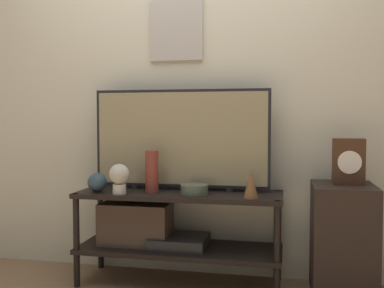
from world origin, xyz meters
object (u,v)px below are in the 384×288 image
object	(u,v)px
vase_wide_bowl	(194,189)
decorative_bust	(119,177)
vase_slim_bronze	(251,183)
mantel_clock	(348,162)
vase_round_glass	(97,182)
vase_tall_ceramic	(152,171)
television	(181,138)

from	to	relation	value
vase_wide_bowl	decorative_bust	size ratio (longest dim) A/B	0.91
vase_slim_bronze	mantel_clock	size ratio (longest dim) A/B	0.64
vase_round_glass	vase_slim_bronze	bearing A→B (deg)	-1.82
vase_tall_ceramic	mantel_clock	world-z (taller)	mantel_clock
vase_wide_bowl	mantel_clock	world-z (taller)	mantel_clock
vase_tall_ceramic	television	bearing A→B (deg)	39.68
vase_round_glass	decorative_bust	world-z (taller)	decorative_bust
vase_tall_ceramic	decorative_bust	bearing A→B (deg)	-147.00
vase_slim_bronze	vase_round_glass	size ratio (longest dim) A/B	1.42
television	decorative_bust	world-z (taller)	television
vase_slim_bronze	vase_wide_bowl	xyz separation A→B (m)	(-0.35, 0.06, -0.06)
vase_tall_ceramic	decorative_bust	distance (m)	0.21
vase_slim_bronze	mantel_clock	world-z (taller)	mantel_clock
vase_slim_bronze	vase_round_glass	xyz separation A→B (m)	(-0.99, 0.03, -0.03)
vase_tall_ceramic	mantel_clock	xyz separation A→B (m)	(1.21, 0.05, 0.08)
mantel_clock	television	bearing A→B (deg)	175.51
television	mantel_clock	xyz separation A→B (m)	(1.05, -0.08, -0.13)
vase_slim_bronze	television	bearing A→B (deg)	153.96
vase_tall_ceramic	vase_round_glass	world-z (taller)	vase_tall_ceramic
television	decorative_bust	bearing A→B (deg)	-143.68
vase_wide_bowl	vase_tall_ceramic	world-z (taller)	vase_tall_ceramic
decorative_bust	vase_wide_bowl	bearing A→B (deg)	9.61
vase_slim_bronze	vase_tall_ceramic	xyz separation A→B (m)	(-0.64, 0.10, 0.05)
television	vase_wide_bowl	xyz separation A→B (m)	(0.13, -0.17, -0.31)
mantel_clock	decorative_bust	bearing A→B (deg)	-173.15
vase_wide_bowl	vase_round_glass	distance (m)	0.63
decorative_bust	mantel_clock	xyz separation A→B (m)	(1.38, 0.17, 0.11)
vase_wide_bowl	mantel_clock	size ratio (longest dim) A/B	0.62
vase_tall_ceramic	vase_round_glass	distance (m)	0.36
vase_slim_bronze	vase_wide_bowl	world-z (taller)	vase_slim_bronze
vase_wide_bowl	vase_round_glass	size ratio (longest dim) A/B	1.38
vase_wide_bowl	vase_round_glass	bearing A→B (deg)	-177.01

